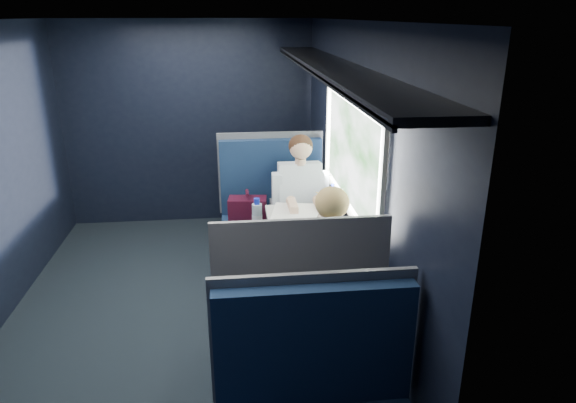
{
  "coord_description": "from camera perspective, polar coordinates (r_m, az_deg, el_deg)",
  "views": [
    {
      "loc": [
        0.48,
        -3.77,
        2.34
      ],
      "look_at": [
        0.9,
        0.0,
        0.95
      ],
      "focal_mm": 32.0,
      "sensor_mm": 36.0,
      "label": 1
    }
  ],
  "objects": [
    {
      "name": "table",
      "position": [
        4.16,
        1.82,
        -3.64
      ],
      "size": [
        0.62,
        1.0,
        0.74
      ],
      "color": "#54565E",
      "rests_on": "ground"
    },
    {
      "name": "laptop",
      "position": [
        4.25,
        5.43,
        -1.2
      ],
      "size": [
        0.31,
        0.35,
        0.23
      ],
      "color": "silver",
      "rests_on": "table"
    },
    {
      "name": "room_shell",
      "position": [
        3.9,
        -13.02,
        6.81
      ],
      "size": [
        3.0,
        4.4,
        2.4
      ],
      "color": "black",
      "rests_on": "ground"
    },
    {
      "name": "seat_bay_near",
      "position": [
        5.03,
        -1.81,
        -2.27
      ],
      "size": [
        1.04,
        0.62,
        1.26
      ],
      "color": "#0D1C3A",
      "rests_on": "ground"
    },
    {
      "name": "bottle_small",
      "position": [
        4.49,
        4.94,
        0.46
      ],
      "size": [
        0.06,
        0.06,
        0.22
      ],
      "color": "silver",
      "rests_on": "table"
    },
    {
      "name": "ground",
      "position": [
        4.47,
        -11.82,
        -12.03
      ],
      "size": [
        2.8,
        4.2,
        0.01
      ],
      "primitive_type": "cube",
      "color": "black"
    },
    {
      "name": "seat_bay_far",
      "position": [
        3.5,
        0.79,
        -13.29
      ],
      "size": [
        1.04,
        0.62,
        1.26
      ],
      "color": "#0D1C3A",
      "rests_on": "ground"
    },
    {
      "name": "woman",
      "position": [
        3.52,
        4.55,
        -7.22
      ],
      "size": [
        0.53,
        0.56,
        1.32
      ],
      "color": "black",
      "rests_on": "ground"
    },
    {
      "name": "cup",
      "position": [
        4.54,
        3.81,
        0.02
      ],
      "size": [
        0.07,
        0.07,
        0.09
      ],
      "primitive_type": "cylinder",
      "color": "white",
      "rests_on": "table"
    },
    {
      "name": "man",
      "position": [
        4.8,
        1.45,
        0.34
      ],
      "size": [
        0.53,
        0.56,
        1.32
      ],
      "color": "black",
      "rests_on": "ground"
    },
    {
      "name": "seat_row_front",
      "position": [
        5.9,
        -2.41,
        1.01
      ],
      "size": [
        1.04,
        0.51,
        1.16
      ],
      "color": "#0D1C3A",
      "rests_on": "ground"
    },
    {
      "name": "papers",
      "position": [
        4.2,
        1.87,
        -2.21
      ],
      "size": [
        0.74,
        0.93,
        0.01
      ],
      "primitive_type": "cube",
      "rotation": [
        0.0,
        0.0,
        -0.21
      ],
      "color": "white",
      "rests_on": "table"
    }
  ]
}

